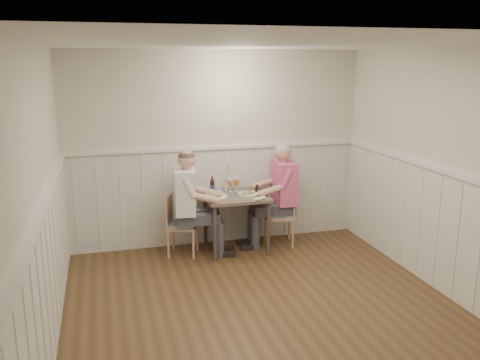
{
  "coord_description": "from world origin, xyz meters",
  "views": [
    {
      "loc": [
        -1.49,
        -4.31,
        2.46
      ],
      "look_at": [
        0.15,
        1.64,
        1.0
      ],
      "focal_mm": 38.0,
      "sensor_mm": 36.0,
      "label": 1
    }
  ],
  "objects_px": {
    "chair_left": "(179,222)",
    "beer_bottle": "(212,186)",
    "diner_cream": "(189,212)",
    "man_in_pink": "(281,202)",
    "dining_table": "(236,203)",
    "grass_vase": "(226,178)",
    "chair_right": "(283,212)"
  },
  "relations": [
    {
      "from": "chair_right",
      "to": "grass_vase",
      "type": "height_order",
      "value": "grass_vase"
    },
    {
      "from": "chair_left",
      "to": "man_in_pink",
      "type": "bearing_deg",
      "value": -0.2
    },
    {
      "from": "chair_right",
      "to": "diner_cream",
      "type": "distance_m",
      "value": 1.32
    },
    {
      "from": "diner_cream",
      "to": "beer_bottle",
      "type": "height_order",
      "value": "diner_cream"
    },
    {
      "from": "diner_cream",
      "to": "man_in_pink",
      "type": "bearing_deg",
      "value": 4.17
    },
    {
      "from": "man_in_pink",
      "to": "beer_bottle",
      "type": "relative_size",
      "value": 6.33
    },
    {
      "from": "diner_cream",
      "to": "grass_vase",
      "type": "relative_size",
      "value": 3.52
    },
    {
      "from": "beer_bottle",
      "to": "grass_vase",
      "type": "height_order",
      "value": "grass_vase"
    },
    {
      "from": "diner_cream",
      "to": "beer_bottle",
      "type": "distance_m",
      "value": 0.51
    },
    {
      "from": "dining_table",
      "to": "grass_vase",
      "type": "height_order",
      "value": "grass_vase"
    },
    {
      "from": "chair_left",
      "to": "beer_bottle",
      "type": "bearing_deg",
      "value": 18.23
    },
    {
      "from": "beer_bottle",
      "to": "diner_cream",
      "type": "bearing_deg",
      "value": -144.73
    },
    {
      "from": "beer_bottle",
      "to": "chair_left",
      "type": "bearing_deg",
      "value": -161.77
    },
    {
      "from": "man_in_pink",
      "to": "beer_bottle",
      "type": "xyz_separation_m",
      "value": [
        -0.91,
        0.16,
        0.26
      ]
    },
    {
      "from": "dining_table",
      "to": "grass_vase",
      "type": "bearing_deg",
      "value": 109.09
    },
    {
      "from": "man_in_pink",
      "to": "diner_cream",
      "type": "distance_m",
      "value": 1.27
    },
    {
      "from": "man_in_pink",
      "to": "chair_left",
      "type": "bearing_deg",
      "value": 179.8
    },
    {
      "from": "beer_bottle",
      "to": "grass_vase",
      "type": "distance_m",
      "value": 0.21
    },
    {
      "from": "man_in_pink",
      "to": "diner_cream",
      "type": "bearing_deg",
      "value": -175.83
    },
    {
      "from": "chair_left",
      "to": "beer_bottle",
      "type": "height_order",
      "value": "beer_bottle"
    },
    {
      "from": "chair_left",
      "to": "grass_vase",
      "type": "relative_size",
      "value": 1.99
    },
    {
      "from": "beer_bottle",
      "to": "grass_vase",
      "type": "bearing_deg",
      "value": 8.71
    },
    {
      "from": "chair_left",
      "to": "man_in_pink",
      "type": "xyz_separation_m",
      "value": [
        1.39,
        -0.0,
        0.16
      ]
    },
    {
      "from": "dining_table",
      "to": "grass_vase",
      "type": "xyz_separation_m",
      "value": [
        -0.08,
        0.23,
        0.29
      ]
    },
    {
      "from": "chair_left",
      "to": "man_in_pink",
      "type": "height_order",
      "value": "man_in_pink"
    },
    {
      "from": "beer_bottle",
      "to": "grass_vase",
      "type": "relative_size",
      "value": 0.56
    },
    {
      "from": "chair_left",
      "to": "beer_bottle",
      "type": "xyz_separation_m",
      "value": [
        0.48,
        0.16,
        0.42
      ]
    },
    {
      "from": "man_in_pink",
      "to": "chair_right",
      "type": "bearing_deg",
      "value": 14.62
    },
    {
      "from": "chair_right",
      "to": "beer_bottle",
      "type": "xyz_separation_m",
      "value": [
        -0.94,
        0.15,
        0.4
      ]
    },
    {
      "from": "dining_table",
      "to": "beer_bottle",
      "type": "xyz_separation_m",
      "value": [
        -0.27,
        0.2,
        0.21
      ]
    },
    {
      "from": "dining_table",
      "to": "chair_left",
      "type": "bearing_deg",
      "value": 176.65
    },
    {
      "from": "dining_table",
      "to": "man_in_pink",
      "type": "relative_size",
      "value": 0.57
    }
  ]
}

